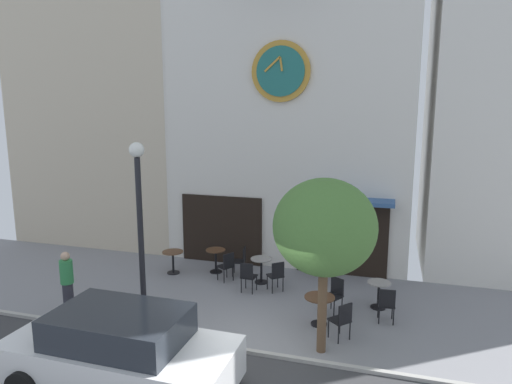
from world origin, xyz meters
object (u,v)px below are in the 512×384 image
Objects in this scene: cafe_chair_mid_row at (387,303)px; cafe_chair_facing_street at (248,275)px; street_lamp at (141,232)px; cafe_chair_curbside at (342,318)px; cafe_table_near_curb at (173,258)px; cafe_chair_near_lamp at (241,259)px; parked_car_white at (121,352)px; cafe_chair_facing_wall at (335,293)px; cafe_chair_by_entrance at (276,274)px; pedestrian_green at (67,283)px; cafe_table_center at (379,291)px; cafe_table_near_door at (216,257)px; cafe_table_center_left at (319,304)px; cafe_chair_left_end at (227,265)px; street_tree at (324,228)px; cafe_table_rightmost at (261,266)px.

cafe_chair_mid_row and cafe_chair_facing_street have the same top height.
street_lamp reaches higher than cafe_chair_curbside.
cafe_chair_near_lamp is (2.14, 0.45, 0.03)m from cafe_table_near_curb.
street_lamp is 1.02× the size of parked_car_white.
cafe_chair_facing_wall and cafe_chair_curbside have the same top height.
street_lamp is 4.14m from cafe_chair_by_entrance.
cafe_chair_facing_street is at bearing 79.99° from parked_car_white.
pedestrian_green reaches higher than cafe_chair_near_lamp.
cafe_chair_facing_wall reaches higher than cafe_table_center.
parked_car_white reaches higher than cafe_chair_curbside.
cafe_chair_by_entrance reaches higher than cafe_table_near_door.
parked_car_white is (1.87, -5.79, 0.26)m from cafe_table_near_curb.
cafe_table_center_left is 2.23m from cafe_chair_by_entrance.
parked_car_white is (0.60, -6.25, 0.26)m from cafe_table_near_door.
cafe_table_center is (5.08, -1.24, -0.04)m from cafe_table_near_door.
cafe_table_near_curb is at bearing 71.12° from pedestrian_green.
cafe_chair_curbside and cafe_chair_near_lamp have the same top height.
cafe_chair_facing_wall reaches higher than cafe_table_center_left.
parked_car_white is at bearing -100.01° from cafe_chair_facing_street.
pedestrian_green reaches higher than cafe_chair_facing_wall.
cafe_chair_left_end is 0.66m from cafe_chair_near_lamp.
street_tree is at bearing -43.82° from cafe_chair_left_end.
cafe_table_rightmost is 0.88m from cafe_chair_near_lamp.
street_tree is 2.27× the size of pedestrian_green.
cafe_chair_by_entrance is (-1.72, 2.88, -2.23)m from street_tree.
parked_car_white reaches higher than cafe_table_rightmost.
cafe_chair_mid_row is 6.28m from parked_car_white.
cafe_chair_by_entrance is at bearing 174.41° from cafe_table_center.
cafe_chair_facing_street is at bearing -16.04° from cafe_table_near_curb.
cafe_chair_near_lamp is (-3.10, 3.83, -2.23)m from street_tree.
cafe_chair_by_entrance and cafe_chair_facing_street have the same top height.
street_lamp is at bearing -125.22° from cafe_table_rightmost.
cafe_table_near_curb is (-0.74, 3.05, -1.74)m from street_lamp.
street_tree is 4.60m from parked_car_white.
cafe_chair_facing_wall is 1.00× the size of cafe_chair_curbside.
cafe_table_near_curb is 0.95× the size of cafe_table_rightmost.
cafe_chair_facing_street is (-0.76, -0.29, 0.00)m from cafe_chair_by_entrance.
pedestrian_green is (-1.18, -3.45, 0.37)m from cafe_table_near_curb.
cafe_chair_left_end is (-1.03, -0.19, 0.02)m from cafe_table_rightmost.
cafe_table_center_left is 0.85m from cafe_chair_facing_wall.
cafe_table_rightmost is at bearing -14.79° from cafe_table_near_door.
cafe_chair_left_end is at bearing 147.29° from cafe_table_center_left.
cafe_table_center_left is at bearing -48.17° from cafe_chair_by_entrance.
parked_car_white reaches higher than cafe_chair_near_lamp.
pedestrian_green is at bearing -160.46° from cafe_table_center.
cafe_chair_facing_wall is at bearing 52.44° from parked_car_white.
parked_car_white is at bearing -138.36° from cafe_chair_mid_row.
parked_car_white is at bearing -37.42° from pedestrian_green.
street_tree is 4.98× the size of cafe_table_rightmost.
cafe_chair_curbside is at bearing -26.29° from cafe_table_near_curb.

